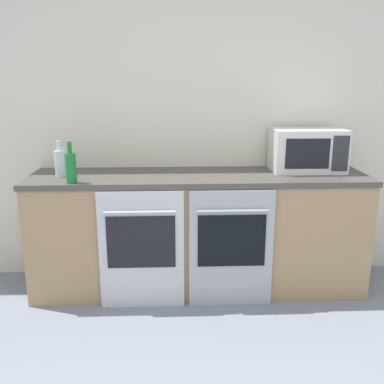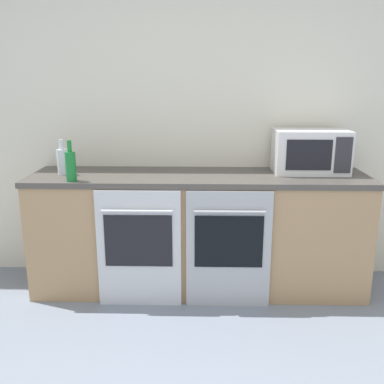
{
  "view_description": "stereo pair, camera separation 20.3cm",
  "coord_description": "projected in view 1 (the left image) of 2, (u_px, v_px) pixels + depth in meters",
  "views": [
    {
      "loc": [
        -0.18,
        -1.14,
        1.56
      ],
      "look_at": [
        -0.05,
        1.93,
        0.76
      ],
      "focal_mm": 40.0,
      "sensor_mm": 36.0,
      "label": 1
    },
    {
      "loc": [
        0.03,
        -1.14,
        1.56
      ],
      "look_at": [
        -0.05,
        1.93,
        0.76
      ],
      "focal_mm": 40.0,
      "sensor_mm": 36.0,
      "label": 2
    }
  ],
  "objects": [
    {
      "name": "oven_left",
      "position": [
        142.0,
        250.0,
        2.95
      ],
      "size": [
        0.59,
        0.06,
        0.85
      ],
      "color": "silver",
      "rests_on": "ground_plane"
    },
    {
      "name": "counter_back",
      "position": [
        199.0,
        231.0,
        3.26
      ],
      "size": [
        2.48,
        0.61,
        0.89
      ],
      "color": "tan",
      "rests_on": "ground_plane"
    },
    {
      "name": "wall_back",
      "position": [
        197.0,
        115.0,
        3.35
      ],
      "size": [
        10.0,
        0.06,
        2.6
      ],
      "color": "silver",
      "rests_on": "ground_plane"
    },
    {
      "name": "microwave",
      "position": [
        307.0,
        150.0,
        3.22
      ],
      "size": [
        0.53,
        0.33,
        0.32
      ],
      "color": "silver",
      "rests_on": "counter_back"
    },
    {
      "name": "bottle_green",
      "position": [
        71.0,
        167.0,
        2.86
      ],
      "size": [
        0.07,
        0.07,
        0.28
      ],
      "color": "#19722D",
      "rests_on": "counter_back"
    },
    {
      "name": "bottle_clear",
      "position": [
        60.0,
        162.0,
        3.06
      ],
      "size": [
        0.08,
        0.08,
        0.26
      ],
      "color": "silver",
      "rests_on": "counter_back"
    },
    {
      "name": "oven_right",
      "position": [
        231.0,
        248.0,
        2.97
      ],
      "size": [
        0.59,
        0.06,
        0.85
      ],
      "color": "#A8AAAF",
      "rests_on": "ground_plane"
    }
  ]
}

